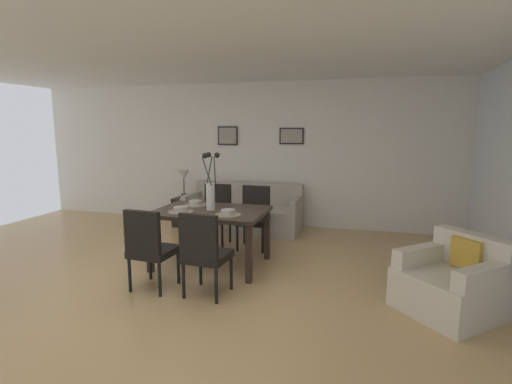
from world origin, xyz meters
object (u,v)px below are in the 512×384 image
at_px(framed_picture_left, 228,136).
at_px(framed_picture_center, 292,136).
at_px(dining_chair_far_left, 204,250).
at_px(table_lamp, 184,178).
at_px(sofa, 244,214).
at_px(armchair, 452,284).
at_px(side_table, 185,212).
at_px(bowl_far_left, 228,212).
at_px(centerpiece_vase, 210,188).
at_px(dining_chair_near_left, 149,246).
at_px(bowl_near_right, 195,202).
at_px(dining_chair_near_right, 216,211).
at_px(bowl_near_left, 180,209).
at_px(dining_chair_far_right, 254,214).
at_px(dining_table, 211,216).

relative_size(framed_picture_left, framed_picture_center, 0.88).
xyz_separation_m(dining_chair_far_left, table_lamp, (-1.57, 2.74, 0.38)).
bearing_deg(sofa, armchair, -40.35).
height_order(dining_chair_far_left, side_table, dining_chair_far_left).
distance_m(bowl_far_left, sofa, 2.19).
bearing_deg(framed_picture_center, framed_picture_left, -180.00).
distance_m(sofa, table_lamp, 1.29).
height_order(centerpiece_vase, framed_picture_left, framed_picture_left).
height_order(dining_chair_far_left, sofa, dining_chair_far_left).
relative_size(dining_chair_near_left, bowl_near_right, 5.41).
xyz_separation_m(dining_chair_near_right, bowl_near_left, (-0.02, -1.14, 0.27)).
xyz_separation_m(dining_chair_far_left, side_table, (-1.57, 2.74, -0.25)).
xyz_separation_m(dining_chair_near_right, dining_chair_far_left, (0.59, -1.84, 0.00)).
xyz_separation_m(dining_chair_far_right, bowl_far_left, (-0.01, -1.14, 0.27)).
height_order(dining_chair_near_left, framed_picture_left, framed_picture_left).
relative_size(dining_chair_far_right, side_table, 1.77).
height_order(sofa, table_lamp, table_lamp).
height_order(dining_chair_near_right, bowl_near_right, dining_chair_near_right).
distance_m(dining_table, framed_picture_center, 2.62).
xyz_separation_m(side_table, framed_picture_left, (0.67, 0.53, 1.38)).
height_order(dining_chair_far_left, armchair, dining_chair_far_left).
bearing_deg(dining_chair_far_left, bowl_far_left, 88.37).
xyz_separation_m(bowl_near_right, bowl_far_left, (0.63, -0.45, 0.00)).
bearing_deg(dining_chair_near_left, dining_chair_far_left, 0.84).
height_order(bowl_far_left, sofa, bowl_far_left).
height_order(dining_chair_far_right, framed_picture_left, framed_picture_left).
relative_size(dining_chair_near_right, armchair, 0.81).
relative_size(centerpiece_vase, bowl_far_left, 4.32).
bearing_deg(side_table, sofa, 2.28).
bearing_deg(side_table, dining_table, -55.05).
distance_m(bowl_far_left, table_lamp, 2.59).
height_order(table_lamp, armchair, table_lamp).
height_order(dining_chair_far_left, dining_chair_far_right, same).
bearing_deg(centerpiece_vase, dining_chair_near_right, 108.04).
bearing_deg(sofa, dining_chair_far_right, -63.94).
distance_m(dining_chair_far_right, bowl_far_left, 1.17).
bearing_deg(dining_chair_far_right, framed_picture_center, 78.93).
distance_m(dining_chair_near_right, framed_picture_center, 2.03).
xyz_separation_m(dining_table, bowl_near_left, (-0.32, -0.22, 0.13)).
distance_m(side_table, framed_picture_center, 2.39).
bearing_deg(bowl_near_right, centerpiece_vase, -34.99).
distance_m(dining_chair_near_left, bowl_far_left, 1.00).
bearing_deg(dining_chair_far_right, armchair, -31.78).
height_order(bowl_near_right, sofa, bowl_near_right).
height_order(dining_chair_far_right, framed_picture_center, framed_picture_center).
relative_size(dining_chair_far_right, bowl_near_left, 5.41).
distance_m(dining_chair_far_right, table_lamp, 1.87).
height_order(dining_table, framed_picture_left, framed_picture_left).
distance_m(bowl_far_left, armchair, 2.50).
xyz_separation_m(dining_chair_far_left, framed_picture_center, (0.31, 3.26, 1.13)).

